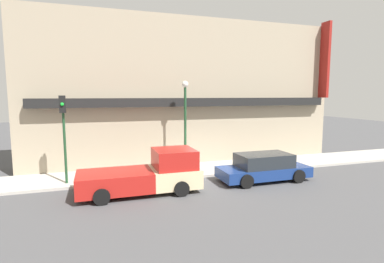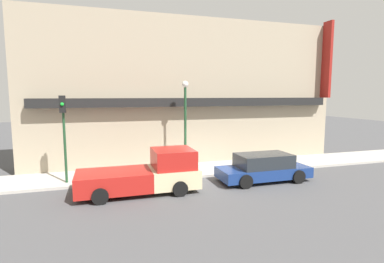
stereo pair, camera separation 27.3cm
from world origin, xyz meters
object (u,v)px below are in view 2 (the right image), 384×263
(parked_car, at_px, (263,168))
(traffic_light, at_px, (64,124))
(pickup_truck, at_px, (147,174))
(fire_hydrant, at_px, (160,170))
(street_lamp, at_px, (185,114))

(parked_car, xyz_separation_m, traffic_light, (-9.49, 2.07, 2.31))
(pickup_truck, distance_m, traffic_light, 4.66)
(fire_hydrant, bearing_deg, street_lamp, 32.82)
(traffic_light, bearing_deg, fire_hydrant, -3.35)
(pickup_truck, xyz_separation_m, parked_car, (5.92, 0.00, -0.14))
(parked_car, height_order, street_lamp, street_lamp)
(parked_car, bearing_deg, fire_hydrant, 161.48)
(fire_hydrant, xyz_separation_m, traffic_light, (-4.52, 0.26, 2.51))
(fire_hydrant, relative_size, traffic_light, 0.17)
(street_lamp, bearing_deg, parked_car, -41.19)
(pickup_truck, relative_size, fire_hydrant, 7.60)
(fire_hydrant, height_order, street_lamp, street_lamp)
(parked_car, distance_m, traffic_light, 9.98)
(pickup_truck, relative_size, parked_car, 1.14)
(parked_car, xyz_separation_m, street_lamp, (-3.30, 2.88, 2.61))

